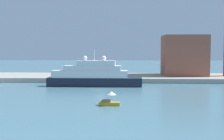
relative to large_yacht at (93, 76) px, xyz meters
The scene contains 8 objects.
ground 8.75m from the large_yacht, 69.45° to the right, with size 400.00×400.00×0.00m, color slate.
quay_dock 20.10m from the large_yacht, 81.76° to the left, with size 110.00×22.77×1.55m, color gray.
large_yacht is the anchor object (origin of this frame).
small_motorboat 30.69m from the large_yacht, 77.11° to the right, with size 4.24×1.88×2.88m.
harbor_building 39.26m from the large_yacht, 35.78° to the left, with size 15.58×14.66×14.82m, color #93513D.
parked_car 17.41m from the large_yacht, 119.43° to the left, with size 3.99×1.82×1.42m.
person_figure 15.81m from the large_yacht, 101.55° to the left, with size 0.36×0.36×1.67m.
mooring_bollard 10.22m from the large_yacht, 85.10° to the left, with size 0.43×0.43×0.85m, color black.
Camera 1 is at (7.53, -81.41, 11.60)m, focal length 47.52 mm.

